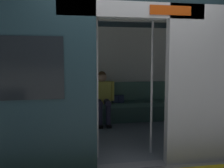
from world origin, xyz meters
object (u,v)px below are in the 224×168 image
Objects in this scene: handbag at (118,99)px; grab_pole_far at (152,84)px; book at (86,103)px; person_seated at (102,94)px; grab_pole_door at (97,85)px; bench_seat at (105,108)px; train_car at (110,54)px.

handbag is 0.12× the size of grab_pole_far.
person_seated is at bearing 177.71° from book.
bench_seat is at bearing -101.86° from grab_pole_door.
person_seated is (0.06, 0.05, 0.33)m from bench_seat.
handbag is at bearing -167.60° from book.
handbag is (-0.32, -0.05, 0.19)m from bench_seat.
grab_pole_door is at bearing 79.41° from person_seated.
bench_seat is 1.54× the size of grab_pole_door.
handbag is 2.08m from grab_pole_far.
grab_pole_door is at bearing 70.15° from handbag.
book is (0.75, 0.01, -0.07)m from handbag.
grab_pole_door reaches higher than person_seated.
train_car is 2.95× the size of grab_pole_far.
person_seated is 4.51× the size of handbag.
person_seated is 5.33× the size of book.
bench_seat is 15.20× the size of book.
grab_pole_door reaches higher than book.
person_seated is at bearing -90.32° from train_car.
train_car reaches higher than handbag.
grab_pole_door is (0.37, 1.95, 0.42)m from person_seated.
handbag is 0.12× the size of grab_pole_door.
person_seated is 0.54× the size of grab_pole_door.
train_car is at bearing -60.54° from grab_pole_far.
grab_pole_door is 0.84m from grab_pole_far.
person_seated reaches higher than handbag.
bench_seat is 1.54× the size of grab_pole_far.
train_car is at bearing 71.57° from handbag.
person_seated is 0.41m from handbag.
handbag is 1.18× the size of book.
handbag is 0.75m from book.
book is at bearing -66.99° from grab_pole_far.
person_seated is 2.00m from grab_pole_far.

